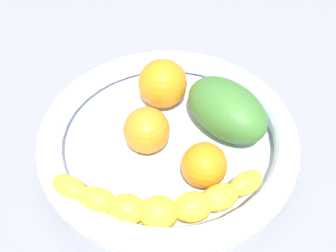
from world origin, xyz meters
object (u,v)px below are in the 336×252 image
orange_front (204,165)px  orange_mid_right (147,130)px  fruit_bowl (168,139)px  orange_mid_left (163,83)px  mango_green (226,109)px  banana_draped_left (158,203)px

orange_front → orange_mid_right: bearing=129.4°
fruit_bowl → orange_mid_right: orange_mid_right is taller
fruit_bowl → orange_front: orange_front is taller
fruit_bowl → orange_mid_right: (-2.72, -0.03, 2.48)cm
orange_mid_right → fruit_bowl: bearing=0.5°
orange_mid_left → orange_mid_right: size_ratio=1.16×
orange_mid_left → mango_green: (6.82, -6.84, 0.04)cm
fruit_bowl → banana_draped_left: (-3.45, -10.12, 2.04)cm
banana_draped_left → mango_green: size_ratio=1.98×
banana_draped_left → orange_front: orange_front is taller
banana_draped_left → orange_mid_left: orange_mid_left is taller
orange_mid_right → mango_green: mango_green is taller
fruit_bowl → orange_mid_left: orange_mid_left is taller
banana_draped_left → orange_mid_right: size_ratio=4.05×
fruit_bowl → banana_draped_left: 10.88cm
banana_draped_left → orange_mid_right: orange_mid_right is taller
fruit_bowl → orange_front: 7.50cm
fruit_bowl → mango_green: size_ratio=2.75×
fruit_bowl → orange_front: (2.70, -6.62, 2.24)cm
banana_draped_left → orange_front: size_ratio=4.40×
fruit_bowl → mango_green: (7.85, 0.70, 2.97)cm
banana_draped_left → orange_mid_right: 10.13cm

